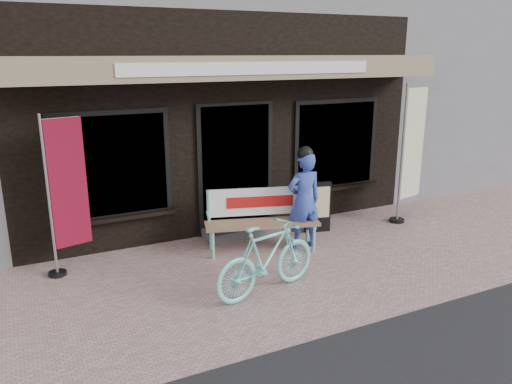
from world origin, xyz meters
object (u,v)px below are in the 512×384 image
bicycle (267,258)px  nobori_cream (411,151)px  menu_stand (318,207)px  bench (261,214)px  nobori_red (65,192)px  person (304,198)px

bicycle → nobori_cream: size_ratio=0.63×
bicycle → menu_stand: bearing=-61.1°
bench → nobori_red: nobori_red is taller
person → nobori_cream: size_ratio=0.65×
nobori_cream → bench: bearing=169.8°
nobori_cream → bicycle: bearing=-169.9°
menu_stand → bicycle: bearing=-123.3°
bench → menu_stand: 1.23m
nobori_red → menu_stand: size_ratio=2.54×
person → menu_stand: 0.83m
bench → bicycle: size_ratio=1.15×
bench → nobori_cream: bearing=18.1°
menu_stand → person: bearing=-125.5°
bench → bicycle: (-0.61, -1.38, -0.09)m
bench → menu_stand: (1.20, 0.24, -0.11)m
nobori_red → menu_stand: (3.97, -0.16, -0.70)m
nobori_red → nobori_cream: nobori_cream is taller
bench → nobori_red: (-2.76, 0.40, 0.59)m
nobori_red → menu_stand: nobori_red is taller
nobori_red → bench: bearing=-22.8°
person → nobori_cream: bearing=11.5°
bench → bicycle: bearing=-97.5°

